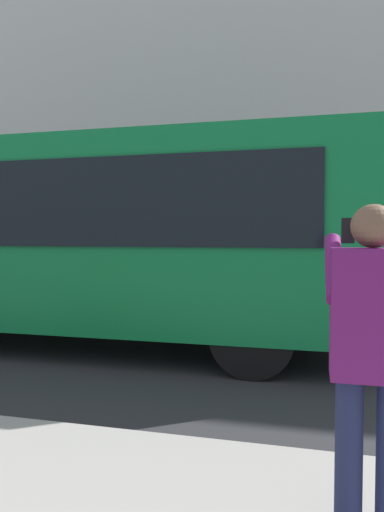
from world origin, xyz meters
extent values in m
plane|color=#2B2B2D|center=(0.00, 0.00, 0.00)|extent=(60.00, 60.00, 0.00)
cube|color=beige|center=(0.00, -6.80, 6.00)|extent=(28.00, 0.80, 12.00)
cube|color=#0F7238|center=(3.72, 0.31, 1.70)|extent=(9.00, 2.50, 2.60)
cube|color=black|center=(3.72, 1.57, 2.10)|extent=(7.60, 0.06, 1.10)
cylinder|color=black|center=(0.72, -0.79, 0.50)|extent=(1.00, 0.28, 1.00)
cylinder|color=black|center=(0.72, 1.41, 0.50)|extent=(1.00, 0.28, 1.00)
cylinder|color=#1E2347|center=(-0.16, 4.44, 0.56)|extent=(0.14, 0.14, 0.82)
cube|color=#6B1960|center=(-0.26, 4.44, 1.30)|extent=(0.40, 0.24, 0.66)
sphere|color=brown|center=(-0.26, 4.44, 1.74)|extent=(0.22, 0.22, 0.22)
cylinder|color=#6B1960|center=(-0.08, 4.28, 1.52)|extent=(0.09, 0.48, 0.37)
cube|color=black|center=(-0.16, 4.14, 1.72)|extent=(0.07, 0.01, 0.14)
camera|label=1|loc=(0.03, 6.95, 1.70)|focal=33.23mm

